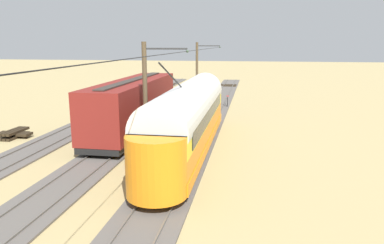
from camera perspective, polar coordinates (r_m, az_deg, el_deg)
The scene contains 11 objects.
ground_plane at distance 28.63m, azimuth -8.37°, elevation -1.28°, with size 220.00×220.00×0.00m, color tan.
track_streetcar_siding at distance 27.85m, azimuth 1.41°, elevation -1.42°, with size 2.80×80.00×0.18m.
track_adjacent_siding at distance 28.91m, azimuth -8.19°, elevation -1.04°, with size 2.80×80.00×0.18m.
track_third_siding at distance 30.72m, azimuth -16.88°, elevation -0.66°, with size 2.80×80.00×0.18m.
vintage_streetcar at distance 22.26m, azimuth -0.47°, elevation 0.93°, with size 2.65×17.98×5.70m.
coach_adjacent at distance 27.46m, azimuth -9.02°, elevation 2.73°, with size 2.96×13.86×3.85m.
catenary_pole_foreground at distance 42.04m, azimuth 0.88°, elevation 7.98°, with size 2.79×0.28×6.70m.
catenary_pole_mid_near at distance 22.10m, azimuth -7.10°, elevation 4.02°, with size 2.79×0.28×6.70m.
overhead_wire_run at distance 22.03m, azimuth -0.52°, elevation 11.01°, with size 2.58×44.98×0.18m.
switch_stand at distance 38.34m, azimuth 5.53°, elevation 3.29°, with size 0.50×0.30×1.24m.
spare_tie_stack at distance 29.07m, azimuth -25.93°, elevation -1.65°, with size 2.40×2.40×0.54m.
Camera 1 is at (-8.63, 26.48, 6.63)m, focal length 34.24 mm.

